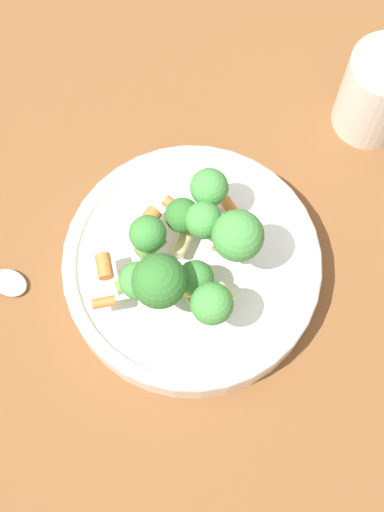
{
  "coord_description": "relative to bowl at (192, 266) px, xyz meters",
  "views": [
    {
      "loc": [
        0.13,
        0.18,
        0.66
      ],
      "look_at": [
        0.0,
        0.0,
        0.05
      ],
      "focal_mm": 50.0,
      "sensor_mm": 36.0,
      "label": 1
    }
  ],
  "objects": [
    {
      "name": "bowl",
      "position": [
        0.0,
        0.0,
        0.0
      ],
      "size": [
        0.24,
        0.24,
        0.04
      ],
      "color": "white",
      "rests_on": "ground_plane"
    },
    {
      "name": "cup",
      "position": [
        -0.25,
        -0.03,
        0.03
      ],
      "size": [
        0.07,
        0.07,
        0.1
      ],
      "color": "silver",
      "rests_on": "ground_plane"
    },
    {
      "name": "ground_plane",
      "position": [
        0.0,
        0.0,
        -0.02
      ],
      "size": [
        3.0,
        3.0,
        0.0
      ],
      "primitive_type": "plane",
      "color": "brown"
    },
    {
      "name": "pasta_salad",
      "position": [
        0.01,
        0.01,
        0.06
      ],
      "size": [
        0.17,
        0.13,
        0.08
      ],
      "color": "#8CB766",
      "rests_on": "bowl"
    }
  ]
}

